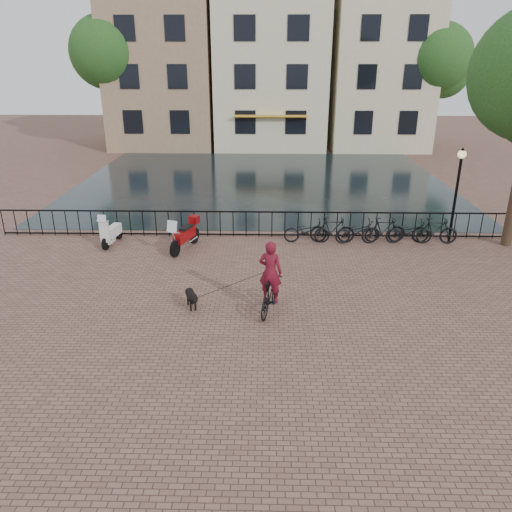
{
  "coord_description": "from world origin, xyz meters",
  "views": [
    {
      "loc": [
        0.3,
        -10.27,
        6.56
      ],
      "look_at": [
        0.0,
        3.0,
        1.2
      ],
      "focal_mm": 35.0,
      "sensor_mm": 36.0,
      "label": 1
    }
  ],
  "objects_px": {
    "cyclist": "(270,282)",
    "motorcycle": "(184,232)",
    "scooter": "(111,227)",
    "lamp_post": "(458,180)",
    "dog": "(191,298)"
  },
  "relations": [
    {
      "from": "lamp_post",
      "to": "dog",
      "type": "distance_m",
      "value": 10.74
    },
    {
      "from": "cyclist",
      "to": "scooter",
      "type": "height_order",
      "value": "cyclist"
    },
    {
      "from": "lamp_post",
      "to": "dog",
      "type": "xyz_separation_m",
      "value": [
        -8.98,
        -5.52,
        -2.09
      ]
    },
    {
      "from": "lamp_post",
      "to": "motorcycle",
      "type": "bearing_deg",
      "value": -173.9
    },
    {
      "from": "lamp_post",
      "to": "cyclist",
      "type": "bearing_deg",
      "value": -139.87
    },
    {
      "from": "motorcycle",
      "to": "scooter",
      "type": "height_order",
      "value": "motorcycle"
    },
    {
      "from": "cyclist",
      "to": "scooter",
      "type": "relative_size",
      "value": 1.59
    },
    {
      "from": "cyclist",
      "to": "dog",
      "type": "height_order",
      "value": "cyclist"
    },
    {
      "from": "scooter",
      "to": "cyclist",
      "type": "bearing_deg",
      "value": -33.32
    },
    {
      "from": "dog",
      "to": "scooter",
      "type": "height_order",
      "value": "scooter"
    },
    {
      "from": "lamp_post",
      "to": "motorcycle",
      "type": "distance_m",
      "value": 10.05
    },
    {
      "from": "cyclist",
      "to": "dog",
      "type": "bearing_deg",
      "value": 10.66
    },
    {
      "from": "cyclist",
      "to": "scooter",
      "type": "xyz_separation_m",
      "value": [
        -5.85,
        5.17,
        -0.23
      ]
    },
    {
      "from": "dog",
      "to": "scooter",
      "type": "bearing_deg",
      "value": 106.22
    },
    {
      "from": "cyclist",
      "to": "motorcycle",
      "type": "height_order",
      "value": "cyclist"
    }
  ]
}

